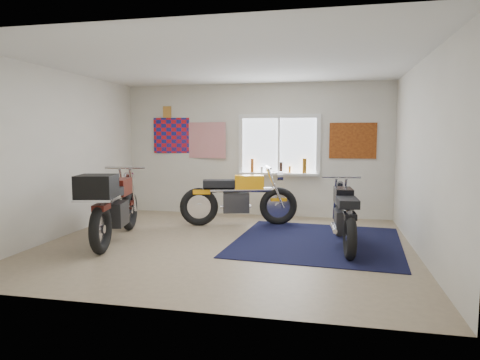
% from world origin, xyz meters
% --- Properties ---
extents(ground, '(5.50, 5.50, 0.00)m').
position_xyz_m(ground, '(0.00, 0.00, 0.00)').
color(ground, '#9E896B').
rests_on(ground, ground).
extents(room_shell, '(5.50, 5.50, 5.50)m').
position_xyz_m(room_shell, '(0.00, 0.00, 1.64)').
color(room_shell, white).
rests_on(room_shell, ground).
extents(navy_rug, '(2.68, 2.77, 0.01)m').
position_xyz_m(navy_rug, '(1.36, 0.44, 0.01)').
color(navy_rug, black).
rests_on(navy_rug, ground).
extents(window_assembly, '(1.66, 0.17, 1.26)m').
position_xyz_m(window_assembly, '(0.50, 2.47, 1.37)').
color(window_assembly, white).
rests_on(window_assembly, room_shell).
extents(oil_bottles, '(1.14, 0.09, 0.30)m').
position_xyz_m(oil_bottles, '(0.60, 2.40, 1.03)').
color(oil_bottles, brown).
rests_on(oil_bottles, window_assembly).
extents(flag_display, '(1.60, 0.10, 1.17)m').
position_xyz_m(flag_display, '(-1.90, 2.48, 2.15)').
color(flag_display, red).
rests_on(flag_display, room_shell).
extents(triumph_poster, '(0.90, 0.03, 0.70)m').
position_xyz_m(triumph_poster, '(1.95, 2.48, 1.55)').
color(triumph_poster, '#A54C14').
rests_on(triumph_poster, room_shell).
extents(yellow_triumph, '(2.13, 0.82, 1.10)m').
position_xyz_m(yellow_triumph, '(-0.12, 1.43, 0.48)').
color(yellow_triumph, black).
rests_on(yellow_triumph, ground).
extents(black_chrome_bike, '(0.61, 1.98, 1.02)m').
position_xyz_m(black_chrome_bike, '(1.75, 0.24, 0.45)').
color(black_chrome_bike, black).
rests_on(black_chrome_bike, navy_rug).
extents(maroon_tourer, '(0.91, 2.23, 1.14)m').
position_xyz_m(maroon_tourer, '(-1.71, -0.29, 0.59)').
color(maroon_tourer, black).
rests_on(maroon_tourer, ground).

